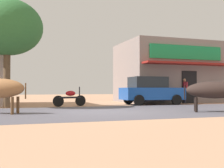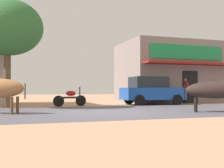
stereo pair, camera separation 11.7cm
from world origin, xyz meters
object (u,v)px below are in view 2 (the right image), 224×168
object	(u,v)px
cow_far_dark	(216,90)
parked_hatchback_car	(151,90)
pedestrian_by_shop	(185,89)
parked_motorcycle	(70,98)
roadside_tree	(8,28)

from	to	relation	value
cow_far_dark	parked_hatchback_car	bearing A→B (deg)	89.34
cow_far_dark	pedestrian_by_shop	distance (m)	7.09
parked_motorcycle	pedestrian_by_shop	distance (m)	7.65
parked_motorcycle	cow_far_dark	bearing A→B (deg)	-49.56
parked_hatchback_car	cow_far_dark	size ratio (longest dim) A/B	1.42
cow_far_dark	pedestrian_by_shop	size ratio (longest dim) A/B	1.61
roadside_tree	cow_far_dark	distance (m)	10.06
roadside_tree	pedestrian_by_shop	xyz separation A→B (m)	(10.73, 1.14, -2.97)
cow_far_dark	roadside_tree	bearing A→B (deg)	145.89
parked_motorcycle	pedestrian_by_shop	bearing A→B (deg)	6.77
parked_motorcycle	cow_far_dark	distance (m)	7.39
roadside_tree	pedestrian_by_shop	size ratio (longest dim) A/B	3.30
roadside_tree	parked_motorcycle	world-z (taller)	roadside_tree
parked_hatchback_car	parked_motorcycle	bearing A→B (deg)	-176.75
roadside_tree	parked_hatchback_car	xyz separation A→B (m)	(8.01, 0.52, -3.08)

